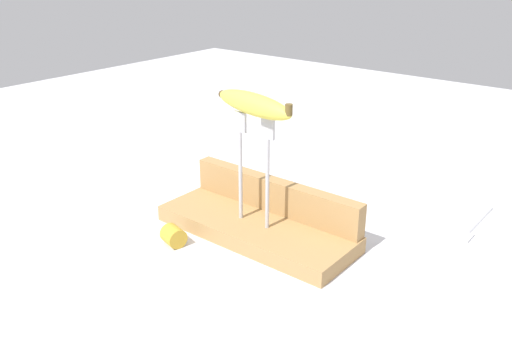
# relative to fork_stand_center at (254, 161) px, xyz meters

# --- Properties ---
(ground_plane) EXTENTS (3.00, 3.00, 0.00)m
(ground_plane) POSITION_rel_fork_stand_center_xyz_m (0.00, 0.01, -0.15)
(ground_plane) COLOR silver
(wooden_board) EXTENTS (0.38, 0.14, 0.03)m
(wooden_board) POSITION_rel_fork_stand_center_xyz_m (0.00, 0.01, -0.14)
(wooden_board) COLOR #A87F4C
(wooden_board) RESTS_ON ground
(board_backstop) EXTENTS (0.37, 0.03, 0.06)m
(board_backstop) POSITION_rel_fork_stand_center_xyz_m (0.00, 0.06, -0.09)
(board_backstop) COLOR #A87F4C
(board_backstop) RESTS_ON wooden_board
(fork_stand_center) EXTENTS (0.09, 0.01, 0.20)m
(fork_stand_center) POSITION_rel_fork_stand_center_xyz_m (0.00, 0.00, 0.00)
(fork_stand_center) COLOR #B2B2B7
(fork_stand_center) RESTS_ON wooden_board
(banana_raised_center) EXTENTS (0.19, 0.08, 0.04)m
(banana_raised_center) POSITION_rel_fork_stand_center_xyz_m (-0.00, 0.00, 0.10)
(banana_raised_center) COLOR #DBD147
(banana_raised_center) RESTS_ON fork_stand_center
(fork_fallen_far) EXTENTS (0.03, 0.18, 0.01)m
(fork_fallen_far) POSITION_rel_fork_stand_center_xyz_m (0.30, 0.29, -0.15)
(fork_fallen_far) COLOR #B2B2B7
(fork_fallen_far) RESTS_ON ground
(banana_chunk_near) EXTENTS (0.05, 0.04, 0.04)m
(banana_chunk_near) POSITION_rel_fork_stand_center_xyz_m (-0.09, -0.11, -0.13)
(banana_chunk_near) COLOR gold
(banana_chunk_near) RESTS_ON ground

